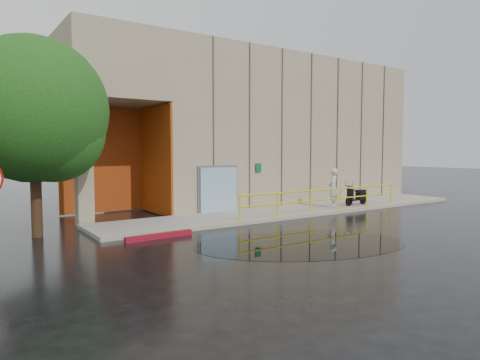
{
  "coord_description": "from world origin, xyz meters",
  "views": [
    {
      "loc": [
        -9.94,
        -10.61,
        2.94
      ],
      "look_at": [
        -0.6,
        3.0,
        1.79
      ],
      "focal_mm": 32.0,
      "sensor_mm": 36.0,
      "label": 1
    }
  ],
  "objects_px": {
    "red_curb": "(159,236)",
    "person": "(333,188)",
    "scooter": "(357,191)",
    "tree_near": "(38,116)"
  },
  "relations": [
    {
      "from": "red_curb",
      "to": "person",
      "type": "bearing_deg",
      "value": 8.53
    },
    {
      "from": "scooter",
      "to": "tree_near",
      "type": "xyz_separation_m",
      "value": [
        -14.59,
        1.18,
        3.24
      ]
    },
    {
      "from": "scooter",
      "to": "tree_near",
      "type": "relative_size",
      "value": 0.24
    },
    {
      "from": "person",
      "to": "red_curb",
      "type": "bearing_deg",
      "value": -25.25
    },
    {
      "from": "person",
      "to": "tree_near",
      "type": "relative_size",
      "value": 0.28
    },
    {
      "from": "scooter",
      "to": "tree_near",
      "type": "height_order",
      "value": "tree_near"
    },
    {
      "from": "person",
      "to": "red_curb",
      "type": "distance_m",
      "value": 9.95
    },
    {
      "from": "red_curb",
      "to": "tree_near",
      "type": "xyz_separation_m",
      "value": [
        -3.15,
        2.58,
        4.01
      ]
    },
    {
      "from": "person",
      "to": "tree_near",
      "type": "xyz_separation_m",
      "value": [
        -12.94,
        1.11,
        2.99
      ]
    },
    {
      "from": "tree_near",
      "to": "scooter",
      "type": "bearing_deg",
      "value": -4.64
    }
  ]
}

